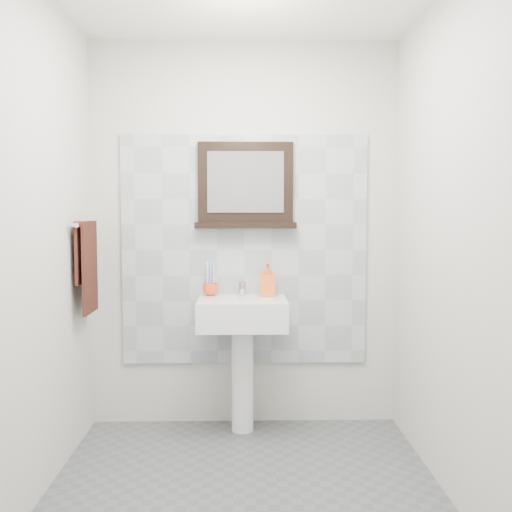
{
  "coord_description": "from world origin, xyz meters",
  "views": [
    {
      "loc": [
        -0.0,
        -2.82,
        1.4
      ],
      "look_at": [
        0.07,
        0.55,
        1.15
      ],
      "focal_mm": 42.0,
      "sensor_mm": 36.0,
      "label": 1
    }
  ],
  "objects_px": {
    "framed_mirror": "(246,188)",
    "hand_towel": "(87,260)",
    "pedestal_sink": "(242,328)",
    "toothbrush_cup": "(211,289)",
    "soap_dispenser": "(268,280)"
  },
  "relations": [
    {
      "from": "soap_dispenser",
      "to": "framed_mirror",
      "type": "height_order",
      "value": "framed_mirror"
    },
    {
      "from": "toothbrush_cup",
      "to": "soap_dispenser",
      "type": "xyz_separation_m",
      "value": [
        0.37,
        -0.04,
        0.07
      ]
    },
    {
      "from": "framed_mirror",
      "to": "hand_towel",
      "type": "xyz_separation_m",
      "value": [
        -0.95,
        -0.31,
        -0.44
      ]
    },
    {
      "from": "framed_mirror",
      "to": "toothbrush_cup",
      "type": "bearing_deg",
      "value": -169.61
    },
    {
      "from": "pedestal_sink",
      "to": "toothbrush_cup",
      "type": "xyz_separation_m",
      "value": [
        -0.21,
        0.14,
        0.22
      ]
    },
    {
      "from": "toothbrush_cup",
      "to": "soap_dispenser",
      "type": "height_order",
      "value": "soap_dispenser"
    },
    {
      "from": "toothbrush_cup",
      "to": "framed_mirror",
      "type": "distance_m",
      "value": 0.7
    },
    {
      "from": "toothbrush_cup",
      "to": "hand_towel",
      "type": "relative_size",
      "value": 0.18
    },
    {
      "from": "soap_dispenser",
      "to": "hand_towel",
      "type": "bearing_deg",
      "value": -165.22
    },
    {
      "from": "pedestal_sink",
      "to": "framed_mirror",
      "type": "distance_m",
      "value": 0.9
    },
    {
      "from": "framed_mirror",
      "to": "hand_towel",
      "type": "distance_m",
      "value": 1.09
    },
    {
      "from": "framed_mirror",
      "to": "hand_towel",
      "type": "height_order",
      "value": "framed_mirror"
    },
    {
      "from": "pedestal_sink",
      "to": "soap_dispenser",
      "type": "distance_m",
      "value": 0.35
    },
    {
      "from": "pedestal_sink",
      "to": "soap_dispenser",
      "type": "relative_size",
      "value": 4.51
    },
    {
      "from": "toothbrush_cup",
      "to": "framed_mirror",
      "type": "height_order",
      "value": "framed_mirror"
    }
  ]
}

